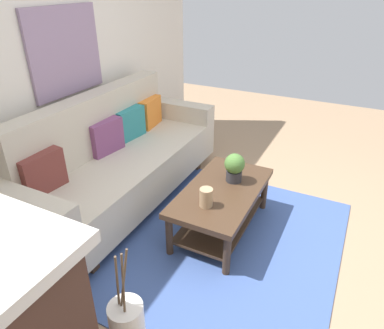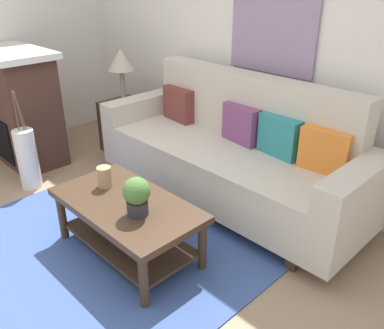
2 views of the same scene
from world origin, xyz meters
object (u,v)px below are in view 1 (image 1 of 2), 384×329
Objects in this scene: coffee_table at (222,200)px; framed_painting at (66,52)px; throw_pillow_maroon at (42,172)px; throw_pillow_teal at (130,124)px; throw_pillow_plum at (106,137)px; tabletop_vase at (206,197)px; throw_pillow_orange at (150,112)px; potted_plant_tabletop at (234,167)px; couch at (119,162)px.

framed_painting is at bearing 90.07° from coffee_table.
throw_pillow_maroon is 1.17m from throw_pillow_teal.
framed_painting is (-0.00, 0.34, 0.77)m from throw_pillow_plum.
coffee_table is 7.09× the size of tabletop_vase.
throw_pillow_orange is 1.37× the size of potted_plant_tabletop.
throw_pillow_orange is at bearing 48.42° from tabletop_vase.
throw_pillow_maroon is 2.32× the size of tabletop_vase.
throw_pillow_orange is (0.78, 0.00, 0.00)m from throw_pillow_plum.
throw_pillow_orange is at bearing 64.55° from potted_plant_tabletop.
couch is at bearing 90.10° from coffee_table.
couch is 15.79× the size of tabletop_vase.
couch is at bearing -90.00° from framed_painting.
throw_pillow_maroon is at bearing -156.36° from framed_painting.
potted_plant_tabletop is at bearing -52.57° from throw_pillow_maroon.
potted_plant_tabletop is (-0.21, -1.26, -0.11)m from throw_pillow_teal.
throw_pillow_teal is at bearing 0.00° from throw_pillow_maroon.
throw_pillow_plum is at bearing 180.00° from throw_pillow_teal.
throw_pillow_maroon is 1.56m from throw_pillow_orange.
throw_pillow_orange is 1.61m from tabletop_vase.
coffee_table is at bearing -89.90° from couch.
throw_pillow_orange is 0.43× the size of framed_painting.
framed_painting reaches higher than throw_pillow_teal.
throw_pillow_teal is 0.39m from throw_pillow_orange.
throw_pillow_orange is at bearing 9.06° from couch.
framed_painting is at bearing 90.00° from couch.
couch is 6.80× the size of throw_pillow_teal.
tabletop_vase is at bearing -67.47° from throw_pillow_maroon.
framed_painting reaches higher than coffee_table.
couch is 0.83m from throw_pillow_maroon.
throw_pillow_maroon is 1.00× the size of throw_pillow_plum.
coffee_table is (0.00, -1.22, -0.37)m from throw_pillow_plum.
couch reaches higher than potted_plant_tabletop.
throw_pillow_maroon and throw_pillow_teal have the same top height.
throw_pillow_plum is at bearing 98.24° from potted_plant_tabletop.
potted_plant_tabletop is (0.46, -0.06, 0.06)m from tabletop_vase.
tabletop_vase is at bearing -119.33° from throw_pillow_teal.
throw_pillow_maroon is 1.15m from framed_painting.
throw_pillow_teal is 0.93m from framed_painting.
potted_plant_tabletop is at bearing -115.45° from throw_pillow_orange.
throw_pillow_orange is at bearing 0.00° from throw_pillow_plum.
tabletop_vase is (-0.28, -1.20, -0.17)m from throw_pillow_plum.
throw_pillow_plum is 1.37× the size of potted_plant_tabletop.
throw_pillow_maroon is 1.00× the size of throw_pillow_teal.
framed_painting is at bearing 23.64° from throw_pillow_maroon.
throw_pillow_orange is 1.15m from framed_painting.
throw_pillow_plum is (-0.00, 0.12, 0.25)m from couch.
potted_plant_tabletop is at bearing -80.87° from couch.
throw_pillow_teal reaches higher than tabletop_vase.
throw_pillow_orange is at bearing 0.00° from throw_pillow_maroon.
couch reaches higher than coffee_table.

